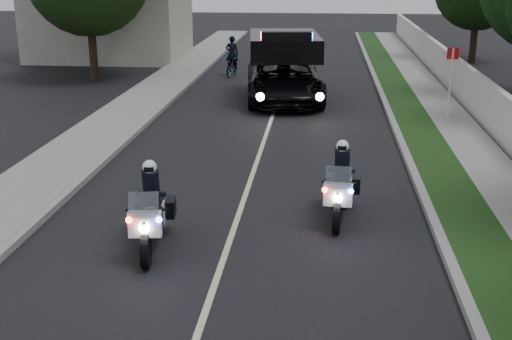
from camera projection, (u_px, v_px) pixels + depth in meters
The scene contains 17 objects.
ground at pixel (217, 277), 11.56m from camera, with size 120.00×120.00×0.00m, color black.
curb_right at pixel (398, 135), 20.64m from camera, with size 0.20×60.00×0.15m, color gray.
grass_verge at pixel (421, 135), 20.57m from camera, with size 1.20×60.00×0.16m, color #193814.
sidewalk_right at pixel (464, 136), 20.44m from camera, with size 1.40×60.00×0.16m, color gray.
property_wall at pixel (500, 116), 20.15m from camera, with size 0.22×60.00×1.50m, color beige.
curb_left at pixel (139, 129), 21.42m from camera, with size 0.20×60.00×0.15m, color gray.
sidewalk_left at pixel (106, 128), 21.52m from camera, with size 2.00×60.00×0.16m, color gray.
lane_marking at pixel (266, 134), 21.05m from camera, with size 0.12×50.00×0.01m, color #BFB78C.
police_moto_left at pixel (153, 248), 12.75m from camera, with size 0.71×2.02×1.72m, color silver, non-canonical shape.
police_moto_right at pixel (339, 218), 14.23m from camera, with size 0.69×1.99×1.69m, color white, non-canonical shape.
police_suv at pixel (284, 101), 26.00m from camera, with size 2.83×6.11×2.97m, color black.
bicycle at pixel (232, 76), 31.63m from camera, with size 0.61×1.76×0.92m, color black.
cyclist at pixel (232, 76), 31.63m from camera, with size 0.60×0.40×1.66m, color black.
sign_post at pixel (447, 121), 22.78m from camera, with size 0.40×0.40×2.57m, color #B30C1F, non-canonical shape.
tree_right_e at pixel (471, 62), 35.79m from camera, with size 4.64×4.64×7.73m, color black, non-canonical shape.
tree_left_near at pixel (95, 80), 30.39m from camera, with size 5.49×5.49×9.16m, color #1B3812, non-canonical shape.
tree_left_far at pixel (105, 64), 34.97m from camera, with size 6.44×6.44×10.74m, color #123410, non-canonical shape.
Camera 1 is at (1.72, -10.34, 5.27)m, focal length 46.77 mm.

